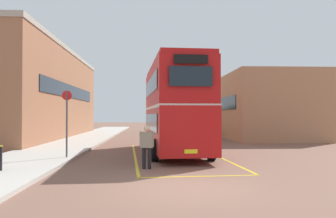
{
  "coord_description": "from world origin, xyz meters",
  "views": [
    {
      "loc": [
        -0.98,
        -9.91,
        2.08
      ],
      "look_at": [
        0.02,
        10.76,
        2.42
      ],
      "focal_mm": 37.01,
      "sensor_mm": 36.0,
      "label": 1
    }
  ],
  "objects_px": {
    "single_deck_bus": "(182,119)",
    "double_decker_bus": "(174,107)",
    "pedestrian_boarding": "(147,144)",
    "bus_stop_sign": "(67,118)"
  },
  "relations": [
    {
      "from": "double_decker_bus",
      "to": "single_deck_bus",
      "type": "height_order",
      "value": "double_decker_bus"
    },
    {
      "from": "double_decker_bus",
      "to": "bus_stop_sign",
      "type": "relative_size",
      "value": 3.34
    },
    {
      "from": "single_deck_bus",
      "to": "pedestrian_boarding",
      "type": "bearing_deg",
      "value": -98.1
    },
    {
      "from": "pedestrian_boarding",
      "to": "single_deck_bus",
      "type": "bearing_deg",
      "value": 81.9
    },
    {
      "from": "double_decker_bus",
      "to": "pedestrian_boarding",
      "type": "bearing_deg",
      "value": -104.91
    },
    {
      "from": "single_deck_bus",
      "to": "double_decker_bus",
      "type": "bearing_deg",
      "value": -96.27
    },
    {
      "from": "pedestrian_boarding",
      "to": "bus_stop_sign",
      "type": "relative_size",
      "value": 0.55
    },
    {
      "from": "double_decker_bus",
      "to": "pedestrian_boarding",
      "type": "xyz_separation_m",
      "value": [
        -1.4,
        -5.26,
        -1.55
      ]
    },
    {
      "from": "bus_stop_sign",
      "to": "pedestrian_boarding",
      "type": "bearing_deg",
      "value": -36.23
    },
    {
      "from": "double_decker_bus",
      "to": "pedestrian_boarding",
      "type": "relative_size",
      "value": 6.09
    }
  ]
}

